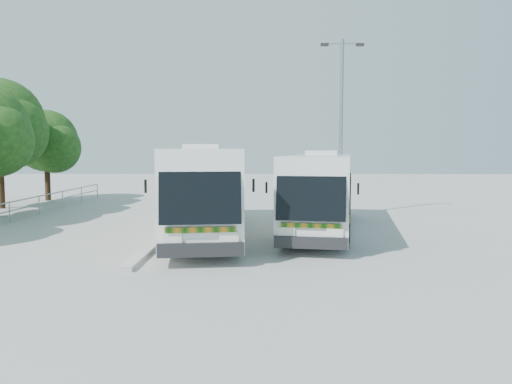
{
  "coord_description": "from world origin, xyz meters",
  "views": [
    {
      "loc": [
        1.42,
        -19.19,
        3.3
      ],
      "look_at": [
        1.14,
        2.36,
        1.49
      ],
      "focal_mm": 35.0,
      "sensor_mm": 36.0,
      "label": 1
    }
  ],
  "objects_px": {
    "coach_main": "(201,188)",
    "coach_adjacent": "(321,189)",
    "tree_far_d": "(0,123)",
    "tree_far_e": "(47,141)",
    "lamppost": "(341,119)"
  },
  "relations": [
    {
      "from": "tree_far_d",
      "to": "coach_adjacent",
      "type": "relative_size",
      "value": 0.64
    },
    {
      "from": "tree_far_e",
      "to": "coach_adjacent",
      "type": "distance_m",
      "value": 20.57
    },
    {
      "from": "coach_main",
      "to": "tree_far_d",
      "type": "bearing_deg",
      "value": 138.44
    },
    {
      "from": "coach_adjacent",
      "to": "lamppost",
      "type": "xyz_separation_m",
      "value": [
        1.56,
        4.96,
        3.15
      ]
    },
    {
      "from": "tree_far_d",
      "to": "tree_far_e",
      "type": "distance_m",
      "value": 4.65
    },
    {
      "from": "tree_far_d",
      "to": "lamppost",
      "type": "distance_m",
      "value": 18.88
    },
    {
      "from": "tree_far_d",
      "to": "lamppost",
      "type": "bearing_deg",
      "value": -8.2
    },
    {
      "from": "tree_far_d",
      "to": "tree_far_e",
      "type": "relative_size",
      "value": 1.24
    },
    {
      "from": "coach_adjacent",
      "to": "lamppost",
      "type": "bearing_deg",
      "value": 82.4
    },
    {
      "from": "tree_far_e",
      "to": "coach_adjacent",
      "type": "bearing_deg",
      "value": -36.46
    },
    {
      "from": "coach_adjacent",
      "to": "lamppost",
      "type": "distance_m",
      "value": 6.08
    },
    {
      "from": "coach_main",
      "to": "coach_adjacent",
      "type": "relative_size",
      "value": 1.07
    },
    {
      "from": "tree_far_d",
      "to": "coach_main",
      "type": "height_order",
      "value": "tree_far_d"
    },
    {
      "from": "coach_main",
      "to": "tree_far_e",
      "type": "bearing_deg",
      "value": 124.89
    },
    {
      "from": "tree_far_e",
      "to": "lamppost",
      "type": "xyz_separation_m",
      "value": [
        18.01,
        -7.19,
        0.96
      ]
    }
  ]
}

